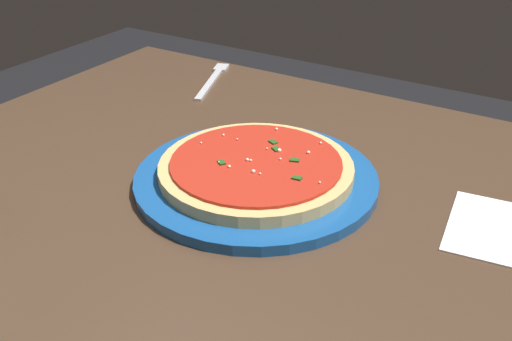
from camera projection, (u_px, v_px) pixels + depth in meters
name	position (u px, v px, depth m)	size (l,w,h in m)	color
restaurant_table	(207.00, 278.00, 0.85)	(0.91, 0.85, 0.75)	black
serving_plate	(256.00, 179.00, 0.79)	(0.32, 0.32, 0.01)	#195199
pizza	(256.00, 168.00, 0.78)	(0.25, 0.25, 0.02)	#DBB26B
napkin_folded_right	(512.00, 233.00, 0.69)	(0.14, 0.14, 0.00)	white
fork	(213.00, 79.00, 1.12)	(0.08, 0.18, 0.00)	silver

